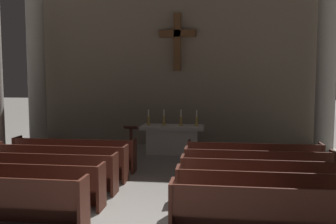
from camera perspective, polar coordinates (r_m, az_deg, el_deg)
name	(u,v)px	position (r m, az deg, el deg)	size (l,w,h in m)	color
pew_left_row_2	(19,184)	(8.39, -22.07, -10.30)	(3.58, 0.50, 0.95)	#4C2319
pew_left_row_3	(42,172)	(9.24, -18.99, -8.76)	(3.58, 0.50, 0.95)	#4C2319
pew_left_row_4	(60,162)	(10.12, -16.45, -7.46)	(3.58, 0.50, 0.95)	#4C2319
pew_left_row_5	(74,154)	(11.02, -14.34, -6.36)	(3.58, 0.50, 0.95)	#4C2319
pew_right_row_1	(278,213)	(6.49, 16.74, -14.78)	(3.58, 0.50, 0.95)	#4C2319
pew_right_row_2	(270,194)	(7.42, 15.47, -12.15)	(3.58, 0.50, 0.95)	#4C2319
pew_right_row_3	(263,179)	(8.38, 14.51, -10.10)	(3.58, 0.50, 0.95)	#4C2319
pew_right_row_4	(258,168)	(9.34, 13.75, -8.47)	(3.58, 0.50, 0.95)	#4C2319
pew_right_row_5	(254,159)	(10.31, 13.14, -7.15)	(3.58, 0.50, 0.95)	#4C2319
column_left_third	(36,58)	(14.80, -19.79, 7.90)	(0.98, 0.98, 7.01)	#ADA89E
column_right_third	(327,56)	(13.70, 23.41, 8.01)	(0.98, 0.98, 7.01)	#ADA89E
altar	(172,139)	(12.98, 0.68, -4.18)	(2.20, 0.90, 1.01)	#BCB7AD
candlestick_outer_left	(149,120)	(13.01, -3.03, -1.28)	(0.16, 0.16, 0.56)	#B79338
candlestick_inner_left	(164,120)	(12.92, -0.63, -1.32)	(0.16, 0.16, 0.56)	#B79338
candlestick_inner_right	(181,121)	(12.85, 2.02, -1.36)	(0.16, 0.16, 0.56)	#B79338
candlestick_outer_right	(197,121)	(12.81, 4.47, -1.39)	(0.16, 0.16, 0.56)	#B79338
apse_with_cross	(178,52)	(14.69, 1.57, 9.27)	(11.48, 0.51, 7.36)	gray
lectern	(131,144)	(12.02, -5.76, -4.91)	(0.44, 0.36, 1.15)	#4C2319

